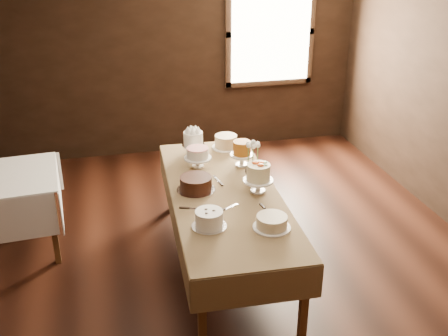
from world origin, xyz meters
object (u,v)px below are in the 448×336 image
side_table (6,185)px  cake_server_b (269,213)px  cake_chocolate (196,184)px  cake_server_a (231,206)px  cake_swirl (209,220)px  cake_cream (272,222)px  cake_caramel (242,155)px  flower_vase (253,170)px  cake_server_c (216,179)px  cake_lattice (198,158)px  cake_flowers (258,179)px  cake_meringue (193,144)px  display_table (224,198)px  cake_speckled (226,142)px  cake_server_e (199,209)px

side_table → cake_server_b: (2.22, -1.17, 0.06)m
cake_chocolate → cake_server_a: 0.44m
cake_swirl → cake_cream: (0.48, -0.13, -0.02)m
cake_caramel → flower_vase: size_ratio=1.82×
cake_caramel → cake_server_c: bearing=-142.0°
cake_swirl → cake_server_b: cake_swirl is taller
cake_lattice → cake_caramel: 0.43m
cake_flowers → cake_swirl: bearing=-137.7°
cake_caramel → cake_server_a: 0.87m
cake_meringue → cake_server_a: (0.11, -1.20, -0.11)m
cake_server_a → cake_server_b: bearing=-60.8°
cake_chocolate → cake_server_c: cake_chocolate is taller
cake_server_c → flower_vase: flower_vase is taller
cake_lattice → display_table: bearing=-77.6°
cake_server_a → cake_lattice: bearing=69.5°
cake_server_a → cake_speckled: bearing=50.0°
display_table → cake_cream: 0.73m
side_table → cake_server_e: size_ratio=4.18×
cake_server_a → cake_swirl: bearing=-160.2°
cake_meringue → cake_caramel: 0.57m
cake_server_a → cake_meringue: bearing=66.5°
cake_server_b → cake_chocolate: bearing=-147.0°
display_table → flower_vase: 0.44m
side_table → cake_server_a: bearing=-27.2°
cake_meringue → cake_speckled: (0.37, 0.08, -0.05)m
cake_meringue → cake_flowers: bearing=-67.5°
side_table → cake_swirl: cake_swirl is taller
cake_lattice → cake_caramel: bearing=-8.6°
cake_lattice → cake_chocolate: bearing=-102.6°
cake_flowers → cake_server_a: 0.39m
cake_meringue → cake_server_e: size_ratio=1.17×
cake_speckled → flower_vase: 0.76m
side_table → cake_flowers: (2.24, -0.78, 0.18)m
cake_flowers → cake_server_b: 0.41m
side_table → cake_server_a: side_table is taller
cake_server_a → cake_server_c: 0.56m
cake_meringue → cake_server_a: bearing=-85.0°
cake_swirl → cake_server_b: bearing=11.0°
side_table → cake_chocolate: cake_chocolate is taller
cake_meringue → cake_swirl: cake_meringue is taller
display_table → cake_lattice: size_ratio=9.13×
cake_chocolate → cake_flowers: (0.53, -0.15, 0.06)m
cake_meringue → cake_flowers: 1.06m
cake_server_a → flower_vase: size_ratio=1.63×
cake_chocolate → cake_server_e: size_ratio=1.55×
cake_swirl → cake_meringue: bearing=84.5°
cake_server_c → cake_server_e: (-0.27, -0.54, 0.00)m
cake_cream → cake_server_b: size_ratio=1.40×
side_table → cake_meringue: bearing=6.3°
cake_server_a → flower_vase: bearing=28.8°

